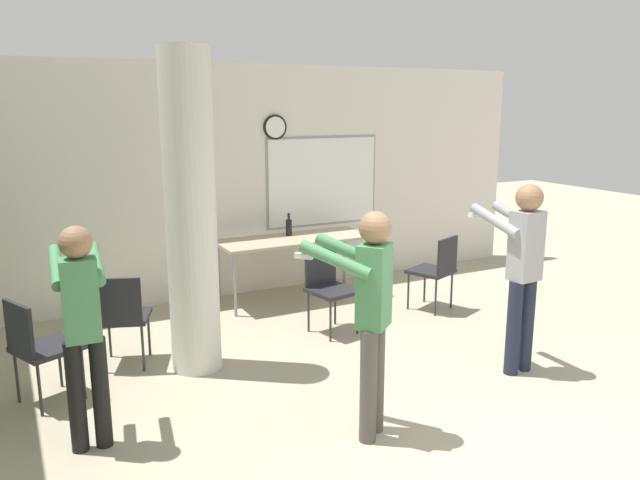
{
  "coord_description": "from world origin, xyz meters",
  "views": [
    {
      "loc": [
        -2.7,
        -2.14,
        2.34
      ],
      "look_at": [
        -0.22,
        2.67,
        1.15
      ],
      "focal_mm": 35.0,
      "sensor_mm": 36.0,
      "label": 1
    }
  ],
  "objects_px": {
    "chair_table_front": "(329,284)",
    "chair_mid_room": "(436,267)",
    "bottle_on_table": "(289,227)",
    "person_playing_side": "(522,263)",
    "chair_by_left_wall": "(38,343)",
    "person_playing_front": "(370,307)",
    "person_watching_back": "(82,320)",
    "folding_table": "(294,242)",
    "chair_near_pillar": "(122,313)"
  },
  "relations": [
    {
      "from": "folding_table",
      "to": "person_playing_front",
      "type": "xyz_separation_m",
      "value": [
        -0.88,
        -3.15,
        0.25
      ]
    },
    {
      "from": "chair_table_front",
      "to": "chair_by_left_wall",
      "type": "height_order",
      "value": "same"
    },
    {
      "from": "folding_table",
      "to": "chair_by_left_wall",
      "type": "bearing_deg",
      "value": -151.77
    },
    {
      "from": "chair_table_front",
      "to": "person_playing_front",
      "type": "height_order",
      "value": "person_playing_front"
    },
    {
      "from": "chair_by_left_wall",
      "to": "person_watching_back",
      "type": "height_order",
      "value": "person_watching_back"
    },
    {
      "from": "person_playing_side",
      "to": "chair_near_pillar",
      "type": "bearing_deg",
      "value": 151.57
    },
    {
      "from": "person_playing_side",
      "to": "person_watching_back",
      "type": "relative_size",
      "value": 1.07
    },
    {
      "from": "chair_mid_room",
      "to": "person_playing_front",
      "type": "relative_size",
      "value": 0.53
    },
    {
      "from": "chair_mid_room",
      "to": "person_watching_back",
      "type": "xyz_separation_m",
      "value": [
        -3.93,
        -1.27,
        0.41
      ]
    },
    {
      "from": "chair_near_pillar",
      "to": "person_playing_front",
      "type": "relative_size",
      "value": 0.53
    },
    {
      "from": "person_playing_side",
      "to": "chair_by_left_wall",
      "type": "bearing_deg",
      "value": 161.99
    },
    {
      "from": "chair_mid_room",
      "to": "chair_by_left_wall",
      "type": "xyz_separation_m",
      "value": [
        -4.19,
        -0.44,
        0.0
      ]
    },
    {
      "from": "chair_mid_room",
      "to": "person_watching_back",
      "type": "relative_size",
      "value": 0.55
    },
    {
      "from": "chair_table_front",
      "to": "chair_mid_room",
      "type": "distance_m",
      "value": 1.41
    },
    {
      "from": "bottle_on_table",
      "to": "chair_mid_room",
      "type": "bearing_deg",
      "value": -45.85
    },
    {
      "from": "person_playing_side",
      "to": "person_watching_back",
      "type": "distance_m",
      "value": 3.56
    },
    {
      "from": "chair_mid_room",
      "to": "chair_by_left_wall",
      "type": "bearing_deg",
      "value": -174.01
    },
    {
      "from": "person_playing_side",
      "to": "chair_table_front",
      "type": "bearing_deg",
      "value": 121.72
    },
    {
      "from": "chair_table_front",
      "to": "chair_mid_room",
      "type": "height_order",
      "value": "same"
    },
    {
      "from": "person_playing_side",
      "to": "person_watching_back",
      "type": "bearing_deg",
      "value": 173.49
    },
    {
      "from": "chair_table_front",
      "to": "folding_table",
      "type": "bearing_deg",
      "value": 82.67
    },
    {
      "from": "folding_table",
      "to": "person_playing_side",
      "type": "relative_size",
      "value": 1.1
    },
    {
      "from": "chair_by_left_wall",
      "to": "person_playing_front",
      "type": "height_order",
      "value": "person_playing_front"
    },
    {
      "from": "person_watching_back",
      "to": "person_playing_side",
      "type": "bearing_deg",
      "value": -6.51
    },
    {
      "from": "person_playing_side",
      "to": "bottle_on_table",
      "type": "bearing_deg",
      "value": 106.16
    },
    {
      "from": "chair_table_front",
      "to": "person_watching_back",
      "type": "height_order",
      "value": "person_watching_back"
    },
    {
      "from": "person_playing_front",
      "to": "chair_table_front",
      "type": "bearing_deg",
      "value": 69.69
    },
    {
      "from": "chair_table_front",
      "to": "person_playing_side",
      "type": "xyz_separation_m",
      "value": [
        1.01,
        -1.64,
        0.48
      ]
    },
    {
      "from": "chair_mid_room",
      "to": "chair_by_left_wall",
      "type": "relative_size",
      "value": 1.0
    },
    {
      "from": "bottle_on_table",
      "to": "chair_table_front",
      "type": "distance_m",
      "value": 1.38
    },
    {
      "from": "bottle_on_table",
      "to": "person_watching_back",
      "type": "height_order",
      "value": "person_watching_back"
    },
    {
      "from": "bottle_on_table",
      "to": "chair_mid_room",
      "type": "xyz_separation_m",
      "value": [
        1.26,
        -1.29,
        -0.35
      ]
    },
    {
      "from": "folding_table",
      "to": "chair_mid_room",
      "type": "bearing_deg",
      "value": -41.94
    },
    {
      "from": "folding_table",
      "to": "chair_by_left_wall",
      "type": "relative_size",
      "value": 2.12
    },
    {
      "from": "chair_table_front",
      "to": "person_watching_back",
      "type": "bearing_deg",
      "value": -153.85
    },
    {
      "from": "chair_mid_room",
      "to": "person_watching_back",
      "type": "bearing_deg",
      "value": -162.11
    },
    {
      "from": "chair_by_left_wall",
      "to": "person_playing_front",
      "type": "xyz_separation_m",
      "value": [
        2.05,
        -1.58,
        0.45
      ]
    },
    {
      "from": "chair_by_left_wall",
      "to": "chair_mid_room",
      "type": "bearing_deg",
      "value": 5.99
    },
    {
      "from": "bottle_on_table",
      "to": "person_playing_side",
      "type": "bearing_deg",
      "value": -73.84
    },
    {
      "from": "chair_by_left_wall",
      "to": "person_playing_front",
      "type": "distance_m",
      "value": 2.62
    },
    {
      "from": "chair_near_pillar",
      "to": "person_playing_side",
      "type": "height_order",
      "value": "person_playing_side"
    },
    {
      "from": "chair_near_pillar",
      "to": "bottle_on_table",
      "type": "bearing_deg",
      "value": 30.27
    },
    {
      "from": "chair_table_front",
      "to": "person_playing_side",
      "type": "bearing_deg",
      "value": -58.28
    },
    {
      "from": "bottle_on_table",
      "to": "chair_mid_room",
      "type": "height_order",
      "value": "bottle_on_table"
    },
    {
      "from": "folding_table",
      "to": "bottle_on_table",
      "type": "distance_m",
      "value": 0.22
    },
    {
      "from": "bottle_on_table",
      "to": "chair_near_pillar",
      "type": "distance_m",
      "value": 2.6
    },
    {
      "from": "bottle_on_table",
      "to": "person_playing_front",
      "type": "xyz_separation_m",
      "value": [
        -0.89,
        -3.31,
        0.1
      ]
    },
    {
      "from": "chair_table_front",
      "to": "person_playing_side",
      "type": "relative_size",
      "value": 0.52
    },
    {
      "from": "chair_by_left_wall",
      "to": "person_playing_front",
      "type": "relative_size",
      "value": 0.53
    },
    {
      "from": "bottle_on_table",
      "to": "person_playing_front",
      "type": "bearing_deg",
      "value": -105.04
    }
  ]
}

